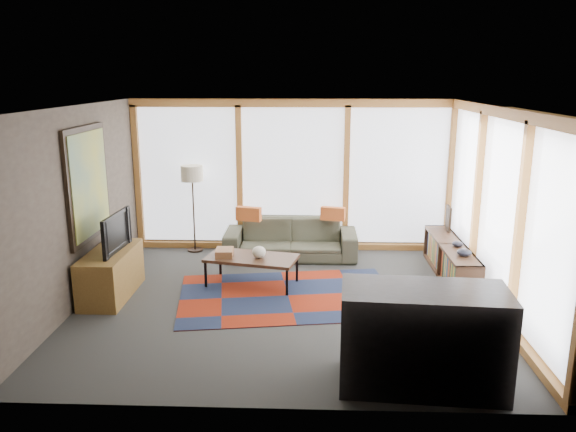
{
  "coord_description": "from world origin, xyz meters",
  "views": [
    {
      "loc": [
        0.29,
        -7.06,
        2.97
      ],
      "look_at": [
        0.0,
        0.4,
        1.1
      ],
      "focal_mm": 35.0,
      "sensor_mm": 36.0,
      "label": 1
    }
  ],
  "objects_px": {
    "floor_lamp": "(194,209)",
    "television": "(110,232)",
    "bar_counter": "(423,338)",
    "bookshelf": "(450,260)",
    "sofa": "(291,239)",
    "tv_console": "(111,274)",
    "coffee_table": "(252,271)"
  },
  "relations": [
    {
      "from": "floor_lamp",
      "to": "television",
      "type": "distance_m",
      "value": 2.19
    },
    {
      "from": "bar_counter",
      "to": "bookshelf",
      "type": "bearing_deg",
      "value": 75.77
    },
    {
      "from": "sofa",
      "to": "bar_counter",
      "type": "relative_size",
      "value": 1.38
    },
    {
      "from": "bookshelf",
      "to": "tv_console",
      "type": "height_order",
      "value": "tv_console"
    },
    {
      "from": "sofa",
      "to": "bar_counter",
      "type": "height_order",
      "value": "bar_counter"
    },
    {
      "from": "coffee_table",
      "to": "television",
      "type": "relative_size",
      "value": 1.4
    },
    {
      "from": "coffee_table",
      "to": "television",
      "type": "distance_m",
      "value": 2.05
    },
    {
      "from": "floor_lamp",
      "to": "tv_console",
      "type": "distance_m",
      "value": 2.26
    },
    {
      "from": "television",
      "to": "bar_counter",
      "type": "xyz_separation_m",
      "value": [
        3.81,
        -2.19,
        -0.41
      ]
    },
    {
      "from": "bookshelf",
      "to": "bar_counter",
      "type": "height_order",
      "value": "bar_counter"
    },
    {
      "from": "floor_lamp",
      "to": "bookshelf",
      "type": "bearing_deg",
      "value": -15.57
    },
    {
      "from": "sofa",
      "to": "television",
      "type": "height_order",
      "value": "television"
    },
    {
      "from": "coffee_table",
      "to": "bookshelf",
      "type": "height_order",
      "value": "bookshelf"
    },
    {
      "from": "coffee_table",
      "to": "bookshelf",
      "type": "distance_m",
      "value": 3.0
    },
    {
      "from": "bookshelf",
      "to": "television",
      "type": "bearing_deg",
      "value": -169.3
    },
    {
      "from": "coffee_table",
      "to": "bar_counter",
      "type": "distance_m",
      "value": 3.3
    },
    {
      "from": "floor_lamp",
      "to": "bookshelf",
      "type": "xyz_separation_m",
      "value": [
        4.13,
        -1.15,
        -0.49
      ]
    },
    {
      "from": "coffee_table",
      "to": "bar_counter",
      "type": "height_order",
      "value": "bar_counter"
    },
    {
      "from": "floor_lamp",
      "to": "coffee_table",
      "type": "relative_size",
      "value": 1.17
    },
    {
      "from": "bookshelf",
      "to": "bar_counter",
      "type": "relative_size",
      "value": 1.33
    },
    {
      "from": "coffee_table",
      "to": "tv_console",
      "type": "xyz_separation_m",
      "value": [
        -1.9,
        -0.5,
        0.11
      ]
    },
    {
      "from": "sofa",
      "to": "floor_lamp",
      "type": "xyz_separation_m",
      "value": [
        -1.68,
        0.28,
        0.43
      ]
    },
    {
      "from": "sofa",
      "to": "floor_lamp",
      "type": "bearing_deg",
      "value": 170.63
    },
    {
      "from": "television",
      "to": "coffee_table",
      "type": "bearing_deg",
      "value": -73.02
    },
    {
      "from": "sofa",
      "to": "bookshelf",
      "type": "bearing_deg",
      "value": -19.41
    },
    {
      "from": "floor_lamp",
      "to": "tv_console",
      "type": "bearing_deg",
      "value": -109.31
    },
    {
      "from": "bookshelf",
      "to": "bar_counter",
      "type": "bearing_deg",
      "value": -108.24
    },
    {
      "from": "floor_lamp",
      "to": "sofa",
      "type": "bearing_deg",
      "value": -9.51
    },
    {
      "from": "sofa",
      "to": "television",
      "type": "relative_size",
      "value": 2.38
    },
    {
      "from": "sofa",
      "to": "bar_counter",
      "type": "xyz_separation_m",
      "value": [
        1.42,
        -3.98,
        0.18
      ]
    },
    {
      "from": "bookshelf",
      "to": "sofa",
      "type": "bearing_deg",
      "value": 160.45
    },
    {
      "from": "floor_lamp",
      "to": "bar_counter",
      "type": "height_order",
      "value": "floor_lamp"
    }
  ]
}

